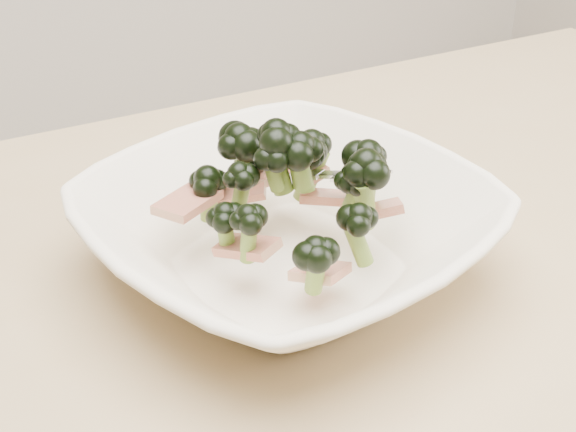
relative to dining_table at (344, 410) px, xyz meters
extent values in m
cube|color=tan|center=(0.00, 0.00, 0.08)|extent=(1.20, 0.80, 0.04)
cylinder|color=tan|center=(0.55, 0.35, -0.30)|extent=(0.06, 0.06, 0.71)
imported|color=white|center=(-0.02, 0.06, 0.13)|extent=(0.36, 0.36, 0.07)
cylinder|color=olive|center=(-0.03, 0.12, 0.16)|extent=(0.03, 0.02, 0.05)
ellipsoid|color=black|center=(-0.03, 0.12, 0.19)|extent=(0.04, 0.04, 0.03)
cylinder|color=olive|center=(-0.02, 0.12, 0.15)|extent=(0.02, 0.02, 0.03)
ellipsoid|color=black|center=(-0.02, 0.12, 0.17)|extent=(0.03, 0.03, 0.02)
cylinder|color=olive|center=(-0.02, 0.08, 0.18)|extent=(0.02, 0.03, 0.05)
ellipsoid|color=black|center=(-0.02, 0.08, 0.21)|extent=(0.04, 0.04, 0.03)
cylinder|color=olive|center=(-0.03, 0.00, 0.14)|extent=(0.01, 0.02, 0.03)
ellipsoid|color=black|center=(-0.03, 0.00, 0.17)|extent=(0.03, 0.03, 0.03)
cylinder|color=olive|center=(0.01, 0.09, 0.17)|extent=(0.01, 0.02, 0.03)
ellipsoid|color=black|center=(0.01, 0.09, 0.18)|extent=(0.03, 0.03, 0.02)
cylinder|color=olive|center=(-0.02, 0.07, 0.18)|extent=(0.02, 0.01, 0.03)
ellipsoid|color=black|center=(-0.02, 0.07, 0.20)|extent=(0.03, 0.03, 0.02)
cylinder|color=olive|center=(0.02, 0.04, 0.16)|extent=(0.02, 0.02, 0.04)
ellipsoid|color=black|center=(0.02, 0.04, 0.19)|extent=(0.03, 0.03, 0.03)
cylinder|color=olive|center=(-0.06, 0.04, 0.16)|extent=(0.01, 0.01, 0.03)
ellipsoid|color=black|center=(-0.06, 0.04, 0.18)|extent=(0.03, 0.03, 0.02)
cylinder|color=olive|center=(0.00, 0.07, 0.18)|extent=(0.02, 0.02, 0.03)
ellipsoid|color=black|center=(0.00, 0.07, 0.20)|extent=(0.04, 0.04, 0.03)
cylinder|color=olive|center=(0.03, 0.11, 0.15)|extent=(0.03, 0.02, 0.05)
ellipsoid|color=black|center=(0.03, 0.11, 0.18)|extent=(0.04, 0.04, 0.03)
cylinder|color=olive|center=(0.05, 0.07, 0.15)|extent=(0.02, 0.02, 0.05)
ellipsoid|color=black|center=(0.05, 0.07, 0.18)|extent=(0.04, 0.04, 0.03)
cylinder|color=olive|center=(-0.05, 0.08, 0.17)|extent=(0.02, 0.01, 0.04)
ellipsoid|color=black|center=(-0.05, 0.08, 0.19)|extent=(0.03, 0.03, 0.02)
cylinder|color=olive|center=(-0.07, 0.06, 0.15)|extent=(0.01, 0.01, 0.03)
ellipsoid|color=black|center=(-0.07, 0.06, 0.17)|extent=(0.03, 0.03, 0.02)
cylinder|color=olive|center=(-0.06, 0.12, 0.15)|extent=(0.02, 0.01, 0.03)
ellipsoid|color=black|center=(-0.06, 0.12, 0.17)|extent=(0.04, 0.04, 0.03)
cylinder|color=olive|center=(0.01, 0.01, 0.15)|extent=(0.02, 0.02, 0.04)
ellipsoid|color=black|center=(0.01, 0.01, 0.18)|extent=(0.03, 0.03, 0.02)
cylinder|color=olive|center=(0.03, 0.03, 0.17)|extent=(0.03, 0.03, 0.05)
ellipsoid|color=black|center=(0.03, 0.03, 0.20)|extent=(0.04, 0.04, 0.03)
cube|color=maroon|center=(-0.08, 0.11, 0.16)|extent=(0.06, 0.05, 0.01)
cube|color=maroon|center=(-0.01, 0.12, 0.15)|extent=(0.03, 0.03, 0.01)
cube|color=maroon|center=(0.04, 0.04, 0.15)|extent=(0.05, 0.04, 0.02)
cube|color=maroon|center=(-0.02, 0.01, 0.13)|extent=(0.05, 0.05, 0.02)
cube|color=maroon|center=(-0.03, 0.11, 0.15)|extent=(0.04, 0.04, 0.02)
cube|color=maroon|center=(0.02, 0.12, 0.15)|extent=(0.03, 0.05, 0.01)
cube|color=maroon|center=(-0.06, 0.05, 0.14)|extent=(0.04, 0.05, 0.02)
cube|color=maroon|center=(0.03, 0.09, 0.14)|extent=(0.05, 0.04, 0.01)
camera|label=1|loc=(-0.25, -0.39, 0.46)|focal=50.00mm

